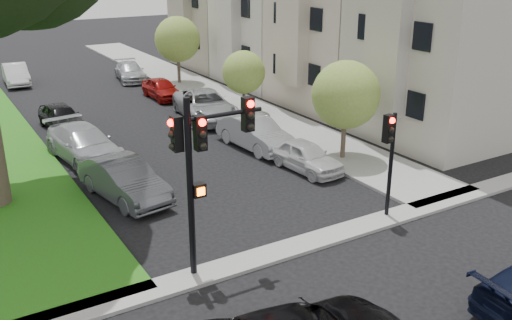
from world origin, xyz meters
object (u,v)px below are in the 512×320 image
car_parked_4 (130,72)px  car_parked_9 (16,74)px  car_parked_7 (61,117)px  small_tree_a (346,95)px  small_tree_c (177,39)px  car_parked_6 (84,144)px  car_parked_5 (124,180)px  small_tree_b (244,72)px  car_parked_2 (205,105)px  car_parked_1 (255,133)px  traffic_signal_main (202,154)px  traffic_signal_secondary (390,147)px  car_parked_0 (306,156)px  car_parked_3 (162,89)px

car_parked_4 → car_parked_9: car_parked_9 is taller
car_parked_7 → car_parked_4: bearing=48.9°
small_tree_a → small_tree_c: size_ratio=0.96×
small_tree_c → car_parked_6: size_ratio=0.90×
small_tree_c → car_parked_6: small_tree_c is taller
small_tree_a → car_parked_5: 10.18m
small_tree_b → car_parked_4: small_tree_b is taller
small_tree_a → car_parked_4: 21.39m
car_parked_2 → car_parked_6: 8.31m
car_parked_1 → car_parked_5: bearing=-165.5°
small_tree_c → traffic_signal_main: size_ratio=0.88×
car_parked_5 → car_parked_6: car_parked_5 is taller
small_tree_a → car_parked_1: (-2.59, 3.40, -2.25)m
traffic_signal_secondary → car_parked_0: (0.37, 5.27, -2.03)m
car_parked_6 → car_parked_9: bearing=82.4°
small_tree_b → car_parked_5: (-9.89, -8.07, -1.67)m
car_parked_1 → car_parked_5: (-7.30, -2.51, 0.01)m
car_parked_6 → car_parked_9: (0.09, 18.01, -0.04)m
traffic_signal_secondary → car_parked_6: traffic_signal_secondary is taller
car_parked_0 → car_parked_7: 13.80m
small_tree_b → car_parked_3: (-2.68, 5.86, -1.79)m
traffic_signal_secondary → car_parked_7: size_ratio=0.97×
car_parked_9 → car_parked_4: bearing=-18.0°
small_tree_c → car_parked_2: 9.58m
small_tree_b → traffic_signal_secondary: size_ratio=0.96×
car_parked_9 → small_tree_c: bearing=-27.0°
car_parked_0 → car_parked_3: bearing=87.2°
small_tree_a → car_parked_7: small_tree_a is taller
small_tree_c → car_parked_4: bearing=131.2°
traffic_signal_main → car_parked_7: traffic_signal_main is taller
traffic_signal_secondary → car_parked_4: bearing=89.9°
small_tree_c → traffic_signal_secondary: size_ratio=1.23×
small_tree_a → small_tree_b: size_ratio=1.23×
car_parked_2 → car_parked_7: bearing=173.4°
car_parked_6 → car_parked_2: bearing=15.5°
traffic_signal_main → car_parked_0: (7.35, 5.22, -3.04)m
car_parked_9 → car_parked_7: bearing=-85.9°
small_tree_b → car_parked_4: size_ratio=0.82×
car_parked_2 → car_parked_6: car_parked_2 is taller
small_tree_b → car_parked_2: (-2.35, 0.23, -1.66)m
car_parked_0 → car_parked_5: car_parked_5 is taller
car_parked_1 → car_parked_3: size_ratio=1.20×
traffic_signal_secondary → car_parked_6: (-7.41, 11.48, -1.92)m
small_tree_b → traffic_signal_secondary: traffic_signal_secondary is taller
small_tree_c → car_parked_7: (-9.76, -6.85, -2.46)m
small_tree_b → car_parked_3: small_tree_b is taller
car_parked_3 → car_parked_5: car_parked_5 is taller
traffic_signal_main → car_parked_9: traffic_signal_main is taller
car_parked_2 → car_parked_6: (-7.66, -3.22, -0.02)m
car_parked_6 → traffic_signal_main: bearing=-95.2°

